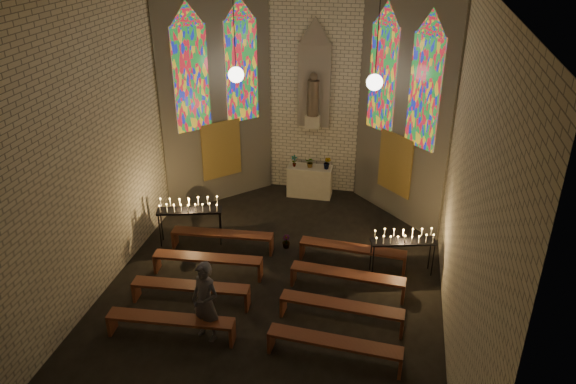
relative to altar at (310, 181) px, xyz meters
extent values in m
plane|color=black|center=(0.00, -5.45, -0.50)|extent=(12.00, 12.00, 0.00)
cube|color=beige|center=(0.00, 0.55, 3.00)|extent=(8.00, 0.02, 7.00)
cube|color=beige|center=(0.00, -11.45, 3.00)|extent=(8.00, 0.02, 7.00)
cube|color=beige|center=(-4.00, -5.45, 3.00)|extent=(0.02, 12.00, 7.00)
cube|color=beige|center=(4.00, -5.45, 3.00)|extent=(0.02, 12.00, 7.00)
cube|color=beige|center=(-2.75, -0.70, 3.00)|extent=(2.72, 2.72, 7.00)
cube|color=beige|center=(2.75, -0.70, 3.00)|extent=(2.72, 2.72, 7.00)
cube|color=#4C3F8C|center=(-3.21, -1.39, 3.50)|extent=(0.78, 0.78, 3.00)
cube|color=#4C3F8C|center=(-2.06, -0.24, 3.50)|extent=(0.78, 0.78, 3.00)
cube|color=#4C3F8C|center=(2.06, -0.24, 3.50)|extent=(0.78, 0.78, 3.00)
cube|color=#4C3F8C|center=(3.21, -1.39, 3.50)|extent=(0.78, 0.78, 3.00)
cube|color=olive|center=(-2.63, -0.82, 1.20)|extent=(0.95, 0.95, 1.80)
cube|color=olive|center=(2.63, -0.82, 1.20)|extent=(0.95, 0.95, 1.80)
cube|color=gray|center=(0.00, 0.47, 3.00)|extent=(1.00, 0.12, 2.60)
cone|color=gray|center=(0.00, 0.47, 4.65)|extent=(1.00, 1.00, 0.80)
cube|color=beige|center=(0.00, 0.33, 1.90)|extent=(0.45, 0.30, 0.40)
cylinder|color=brown|center=(0.00, 0.33, 2.65)|extent=(0.36, 0.36, 1.10)
sphere|color=brown|center=(0.00, 0.33, 3.30)|extent=(0.26, 0.26, 0.26)
sphere|color=white|center=(-1.90, -1.35, 3.70)|extent=(0.44, 0.44, 0.44)
cylinder|color=black|center=(-1.90, -1.35, 5.10)|extent=(0.02, 0.02, 2.80)
sphere|color=white|center=(1.90, -1.35, 3.70)|extent=(0.44, 0.44, 0.44)
cylinder|color=black|center=(1.90, -1.35, 5.10)|extent=(0.02, 0.02, 2.80)
cube|color=beige|center=(0.00, 0.00, 0.00)|extent=(1.40, 0.60, 1.00)
imported|color=#4C723F|center=(-0.50, -0.06, 0.69)|extent=(0.20, 0.14, 0.38)
imported|color=#4C723F|center=(0.01, -0.02, 0.67)|extent=(0.34, 0.31, 0.34)
imported|color=#4C723F|center=(0.55, -0.06, 0.71)|extent=(0.29, 0.26, 0.43)
imported|color=#4C723F|center=(-0.09, -3.26, -0.31)|extent=(0.28, 0.28, 0.38)
cube|color=black|center=(-2.71, -3.53, 0.50)|extent=(1.78, 0.84, 0.05)
cylinder|color=black|center=(-3.45, -3.90, -0.01)|extent=(0.03, 0.03, 0.98)
cylinder|color=black|center=(-1.88, -3.48, -0.01)|extent=(0.03, 0.03, 0.98)
cylinder|color=black|center=(-3.54, -3.58, -0.01)|extent=(0.03, 0.03, 0.98)
cylinder|color=black|center=(-1.96, -3.17, -0.01)|extent=(0.03, 0.03, 0.98)
cube|color=black|center=(3.00, -3.85, 0.42)|extent=(1.65, 0.77, 0.05)
cylinder|color=black|center=(2.31, -4.18, -0.05)|extent=(0.03, 0.03, 0.90)
cylinder|color=black|center=(3.77, -3.81, -0.05)|extent=(0.03, 0.03, 0.90)
cylinder|color=black|center=(2.23, -3.89, -0.05)|extent=(0.03, 0.03, 0.90)
cylinder|color=black|center=(3.69, -3.52, -0.05)|extent=(0.03, 0.03, 0.90)
cube|color=#5E2C1A|center=(-1.75, -3.70, -0.01)|extent=(2.76, 0.57, 0.07)
cube|color=#5E2C1A|center=(-3.09, -3.79, -0.25)|extent=(0.09, 0.39, 0.49)
cube|color=#5E2C1A|center=(-0.42, -3.60, -0.25)|extent=(0.09, 0.39, 0.49)
cube|color=#5E2C1A|center=(1.75, -3.70, -0.01)|extent=(2.76, 0.57, 0.07)
cube|color=#5E2C1A|center=(0.42, -3.60, -0.25)|extent=(0.09, 0.39, 0.49)
cube|color=#5E2C1A|center=(3.09, -3.79, -0.25)|extent=(0.09, 0.39, 0.49)
cube|color=#5E2C1A|center=(-1.75, -4.90, -0.01)|extent=(2.76, 0.57, 0.07)
cube|color=#5E2C1A|center=(-3.09, -4.99, -0.25)|extent=(0.09, 0.39, 0.49)
cube|color=#5E2C1A|center=(-0.42, -4.80, -0.25)|extent=(0.09, 0.39, 0.49)
cube|color=#5E2C1A|center=(1.75, -4.90, -0.01)|extent=(2.76, 0.57, 0.07)
cube|color=#5E2C1A|center=(0.42, -4.80, -0.25)|extent=(0.09, 0.39, 0.49)
cube|color=#5E2C1A|center=(3.09, -4.99, -0.25)|extent=(0.09, 0.39, 0.49)
cube|color=#5E2C1A|center=(-1.75, -6.10, -0.01)|extent=(2.76, 0.57, 0.07)
cube|color=#5E2C1A|center=(-3.09, -6.19, -0.25)|extent=(0.09, 0.39, 0.49)
cube|color=#5E2C1A|center=(-0.42, -6.00, -0.25)|extent=(0.09, 0.39, 0.49)
cube|color=#5E2C1A|center=(1.75, -6.10, -0.01)|extent=(2.76, 0.57, 0.07)
cube|color=#5E2C1A|center=(0.42, -6.00, -0.25)|extent=(0.09, 0.39, 0.49)
cube|color=#5E2C1A|center=(3.09, -6.19, -0.25)|extent=(0.09, 0.39, 0.49)
cube|color=#5E2C1A|center=(-1.75, -7.30, -0.01)|extent=(2.76, 0.57, 0.07)
cube|color=#5E2C1A|center=(-3.09, -7.39, -0.25)|extent=(0.09, 0.39, 0.49)
cube|color=#5E2C1A|center=(-0.42, -7.20, -0.25)|extent=(0.09, 0.39, 0.49)
cube|color=#5E2C1A|center=(1.75, -7.30, -0.01)|extent=(2.76, 0.57, 0.07)
cube|color=#5E2C1A|center=(0.42, -7.20, -0.25)|extent=(0.09, 0.39, 0.49)
cube|color=#5E2C1A|center=(3.09, -7.39, -0.25)|extent=(0.09, 0.39, 0.49)
imported|color=#4E4C57|center=(-1.00, -7.12, 0.42)|extent=(0.79, 0.66, 1.85)
camera|label=1|loc=(2.61, -16.03, 7.71)|focal=35.00mm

